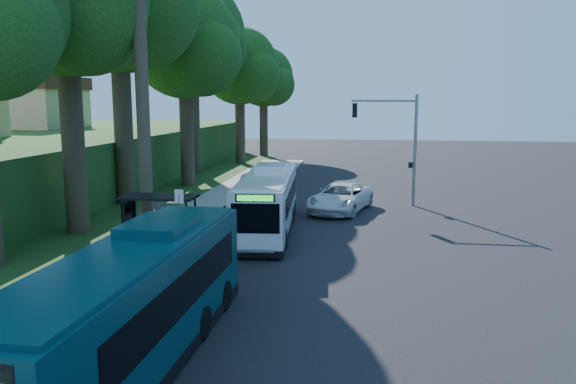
% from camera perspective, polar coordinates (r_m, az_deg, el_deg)
% --- Properties ---
extents(ground, '(140.00, 140.00, 0.00)m').
position_cam_1_polar(ground, '(26.76, 3.83, -5.07)').
color(ground, black).
rests_on(ground, ground).
extents(sidewalk, '(4.50, 70.00, 0.12)m').
position_cam_1_polar(sidewalk, '(28.22, -11.15, -4.34)').
color(sidewalk, gray).
rests_on(sidewalk, ground).
extents(red_curb, '(0.25, 30.00, 0.13)m').
position_cam_1_polar(red_curb, '(23.84, -9.09, -6.80)').
color(red_curb, maroon).
rests_on(red_curb, ground).
extents(grass_verge, '(8.00, 70.00, 0.06)m').
position_cam_1_polar(grass_verge, '(34.90, -17.30, -2.02)').
color(grass_verge, '#234719').
rests_on(grass_verge, ground).
extents(bus_shelter, '(3.20, 1.51, 2.55)m').
position_cam_1_polar(bus_shelter, '(25.22, -13.32, -1.98)').
color(bus_shelter, black).
rests_on(bus_shelter, ground).
extents(stop_sign_pole, '(0.35, 0.06, 3.17)m').
position_cam_1_polar(stop_sign_pole, '(22.56, -10.94, -2.50)').
color(stop_sign_pole, gray).
rests_on(stop_sign_pole, ground).
extents(traffic_signal_pole, '(4.10, 0.30, 7.00)m').
position_cam_1_polar(traffic_signal_pole, '(35.96, 11.20, 5.62)').
color(traffic_signal_pole, gray).
rests_on(traffic_signal_pole, ground).
extents(hillside_backdrop, '(24.00, 60.00, 8.80)m').
position_cam_1_polar(hillside_backdrop, '(49.91, -26.32, 3.53)').
color(hillside_backdrop, '#234719').
rests_on(hillside_backdrop, ground).
extents(tree_0, '(8.40, 8.00, 15.70)m').
position_cam_1_polar(tree_0, '(29.89, -21.60, 17.48)').
color(tree_0, '#382B1E').
rests_on(tree_0, ground).
extents(tree_2, '(8.82, 8.40, 15.12)m').
position_cam_1_polar(tree_2, '(44.22, -10.35, 14.16)').
color(tree_2, '#382B1E').
rests_on(tree_2, ground).
extents(tree_3, '(10.08, 9.60, 17.28)m').
position_cam_1_polar(tree_3, '(52.55, -9.67, 15.03)').
color(tree_3, '#382B1E').
rests_on(tree_3, ground).
extents(tree_4, '(8.40, 8.00, 14.14)m').
position_cam_1_polar(tree_4, '(59.43, -4.87, 12.28)').
color(tree_4, '#382B1E').
rests_on(tree_4, ground).
extents(tree_5, '(7.35, 7.00, 12.86)m').
position_cam_1_polar(tree_5, '(67.02, -2.45, 11.31)').
color(tree_5, '#382B1E').
rests_on(tree_5, ground).
extents(white_bus, '(3.19, 11.04, 3.25)m').
position_cam_1_polar(white_bus, '(28.64, -2.01, -0.85)').
color(white_bus, white).
rests_on(white_bus, ground).
extents(teal_bus, '(2.62, 11.41, 3.39)m').
position_cam_1_polar(teal_bus, '(14.64, -15.34, -10.93)').
color(teal_bus, '#0B363E').
rests_on(teal_bus, ground).
extents(pickup, '(4.18, 6.51, 1.67)m').
position_cam_1_polar(pickup, '(33.88, 5.34, -0.58)').
color(pickup, silver).
rests_on(pickup, ground).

